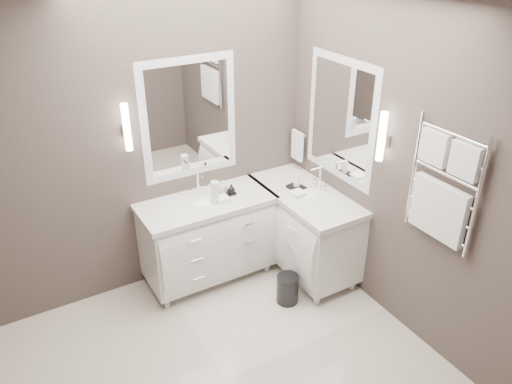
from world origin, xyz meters
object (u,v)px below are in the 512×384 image
vanity_back (208,234)px  vanity_right (304,225)px  waste_bin (288,289)px  towel_ladder (442,191)px

vanity_back → vanity_right: 0.93m
vanity_back → waste_bin: vanity_back is taller
vanity_right → waste_bin: (-0.43, -0.37, -0.35)m
waste_bin → vanity_right: bearing=41.2°
waste_bin → towel_ladder: bearing=-55.0°
vanity_right → towel_ladder: bearing=-80.2°
vanity_right → waste_bin: 0.66m
towel_ladder → waste_bin: bearing=125.0°
vanity_back → vanity_right: same height
waste_bin → vanity_back: bearing=122.9°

